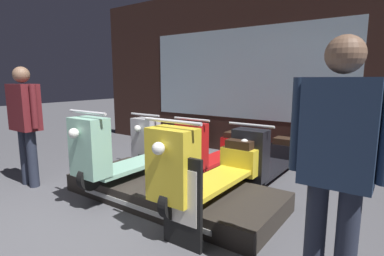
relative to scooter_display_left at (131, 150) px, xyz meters
name	(u,v)px	position (x,y,z in m)	size (l,w,h in m)	color
ground_plane	(32,244)	(0.22, -1.41, -0.55)	(30.00, 30.00, 0.00)	#4C4C51
shop_wall_back	(242,71)	(0.22, 2.71, 1.05)	(7.41, 0.09, 3.20)	#331E19
display_platform	(171,191)	(0.60, 0.08, -0.44)	(2.65, 1.11, 0.22)	#2D2823
scooter_display_left	(131,150)	(0.00, 0.00, 0.00)	(0.62, 1.78, 0.90)	black
scooter_display_right	(209,166)	(1.19, 0.00, 0.00)	(0.62, 1.78, 0.90)	black
scooter_backrow_0	(169,141)	(-0.62, 1.51, -0.22)	(0.62, 1.78, 0.90)	black
scooter_backrow_1	(213,148)	(0.32, 1.51, -0.22)	(0.62, 1.78, 0.90)	black
scooter_backrow_2	(267,157)	(1.25, 1.51, -0.22)	(0.62, 1.78, 0.90)	black
person_left_browsing	(25,117)	(-1.32, -0.65, 0.40)	(0.60, 0.25, 1.62)	#232838
person_right_browsing	(337,155)	(2.51, -0.65, 0.45)	(0.57, 0.23, 1.71)	#232838
price_sign_board	(182,202)	(1.33, -0.66, -0.14)	(0.40, 0.04, 0.82)	black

